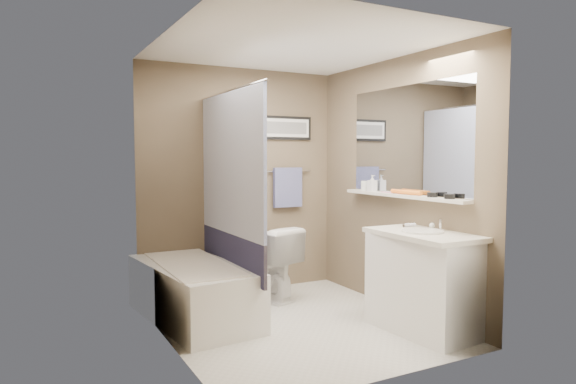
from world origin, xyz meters
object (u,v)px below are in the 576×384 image
candle_bowl_near (450,196)px  hair_brush_front (412,193)px  hair_brush_back (401,192)px  bathtub (193,292)px  candle_bowl_far (432,195)px  vanity (423,284)px  soap_bottle (372,183)px  toilet (266,263)px  glass_jar (365,186)px

candle_bowl_near → hair_brush_front: hair_brush_front is taller
hair_brush_back → bathtub: bearing=158.8°
candle_bowl_near → candle_bowl_far: bearing=90.0°
vanity → soap_bottle: size_ratio=5.51×
bathtub → soap_bottle: size_ratio=9.19×
toilet → hair_brush_front: 1.65m
toilet → hair_brush_back: (0.92, -0.98, 0.76)m
candle_bowl_far → glass_jar: size_ratio=0.90×
bathtub → soap_bottle: bearing=-14.6°
candle_bowl_near → glass_jar: bearing=90.0°
vanity → glass_jar: glass_jar is taller
candle_bowl_near → soap_bottle: (0.00, 1.04, 0.06)m
bathtub → candle_bowl_near: candle_bowl_near is taller
candle_bowl_near → candle_bowl_far: 0.20m
bathtub → candle_bowl_far: candle_bowl_far is taller
toilet → hair_brush_front: bearing=112.9°
glass_jar → hair_brush_front: bearing=-90.0°
hair_brush_back → soap_bottle: 0.44m
hair_brush_front → hair_brush_back: bearing=90.0°
toilet → hair_brush_front: (0.92, -1.14, 0.76)m
toilet → glass_jar: 1.28m
hair_brush_back → soap_bottle: bearing=90.0°
bathtub → candle_bowl_near: size_ratio=16.67×
bathtub → candle_bowl_near: (1.79, -1.30, 0.89)m
candle_bowl_near → hair_brush_front: size_ratio=0.41×
glass_jar → soap_bottle: size_ratio=0.61×
candle_bowl_near → hair_brush_back: size_ratio=0.41×
toilet → soap_bottle: (0.92, -0.55, 0.82)m
vanity → soap_bottle: bearing=74.7°
bathtub → soap_bottle: (1.79, -0.26, 0.95)m
hair_brush_back → glass_jar: (0.00, 0.55, 0.03)m
candle_bowl_far → hair_brush_front: size_ratio=0.41×
bathtub → hair_brush_back: hair_brush_back is taller
candle_bowl_near → vanity: bearing=154.4°
toilet → vanity: size_ratio=0.84×
hair_brush_front → glass_jar: size_ratio=2.20×
hair_brush_front → soap_bottle: bearing=90.0°
soap_bottle → candle_bowl_near: bearing=-90.0°
bathtub → candle_bowl_far: bearing=-38.0°
toilet → candle_bowl_far: bearing=107.3°
candle_bowl_far → soap_bottle: soap_bottle is taller
bathtub → vanity: bearing=-43.5°
bathtub → hair_brush_back: (1.79, -0.69, 0.89)m
vanity → candle_bowl_near: (0.19, -0.09, 0.73)m
hair_brush_back → candle_bowl_far: bearing=-90.0°
bathtub → toilet: (0.87, 0.29, 0.13)m
toilet → hair_brush_front: hair_brush_front is taller
candle_bowl_near → hair_brush_back: hair_brush_back is taller
candle_bowl_far → soap_bottle: bearing=90.0°
vanity → soap_bottle: (0.19, 0.95, 0.80)m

